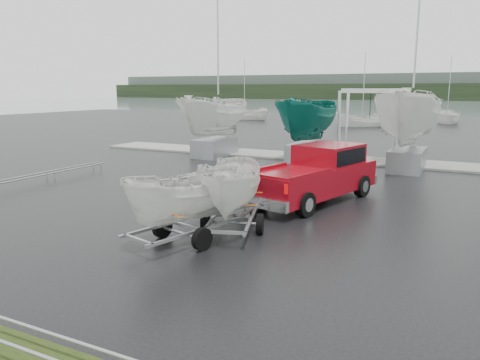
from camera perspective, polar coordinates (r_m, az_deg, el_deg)
ground_plane at (r=16.67m, az=-3.82°, el=-3.22°), size 120.00×120.00×0.00m
lake at (r=114.27m, az=22.83°, el=8.14°), size 300.00×300.00×0.00m
dock at (r=28.43m, az=9.61°, el=2.70°), size 30.00×3.00×0.12m
treeline at (r=184.09m, az=24.56°, el=9.74°), size 300.00×8.00×6.00m
far_hill at (r=192.08m, az=24.71°, el=10.34°), size 300.00×6.00×10.00m
pickup_truck at (r=17.63m, az=9.49°, el=0.96°), size 3.56×6.45×2.04m
trailer_hitched at (r=12.39m, az=-6.71°, el=3.30°), size 2.06×3.78×4.50m
trailer_parked at (r=13.31m, az=-0.83°, el=4.26°), size 2.28×3.79×4.65m
boat_hoist at (r=27.47m, az=15.54°, el=7.66°), size 3.30×2.18×4.12m
keelboat_0 at (r=28.71m, az=-3.16°, el=11.07°), size 2.59×3.20×10.76m
keelboat_1 at (r=26.46m, az=8.43°, el=10.71°), size 2.52×3.20×7.79m
keelboat_2 at (r=25.09m, az=20.34°, el=11.82°), size 2.98×3.20×11.16m
mast_rack_0 at (r=23.10m, az=-22.12°, el=0.88°), size 0.56×6.50×0.06m
moored_boat_0 at (r=64.39m, az=0.55°, el=7.41°), size 3.27×3.21×11.68m
moored_boat_1 at (r=53.70m, az=14.64°, el=6.32°), size 3.37×3.35×11.19m
moored_boat_2 at (r=62.74m, az=23.85°, el=6.38°), size 2.94×3.00×11.29m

